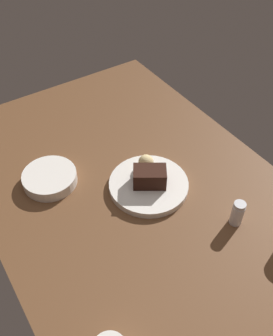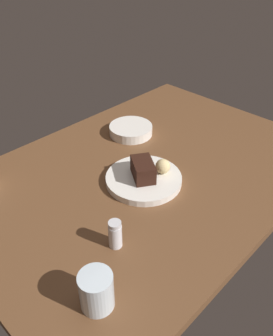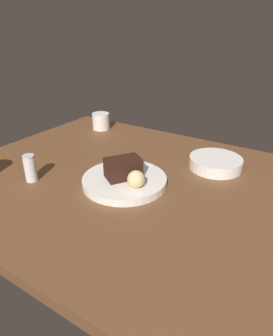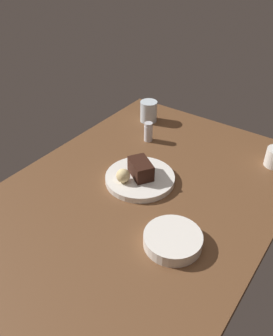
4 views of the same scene
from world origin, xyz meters
TOP-DOWN VIEW (x-y plane):
  - dining_table at (0.00, 0.00)cm, footprint 120.00×84.00cm
  - dessert_plate at (-5.68, -3.74)cm, footprint 23.76×23.76cm
  - chocolate_cake_slice at (-6.05, -3.74)cm, footprint 10.33×11.35cm
  - bread_roll at (0.32, -6.55)cm, footprint 4.69×4.69cm
  - salt_shaker at (-29.47, -16.40)cm, footprint 3.43×3.43cm
  - side_bowl at (12.46, 20.05)cm, footprint 16.31×16.31cm
  - coffee_cup at (-41.65, 30.66)cm, footprint 7.28×7.28cm

SIDE VIEW (x-z plane):
  - dining_table at x=0.00cm, z-range 0.00..3.00cm
  - dessert_plate at x=-5.68cm, z-range 3.00..5.11cm
  - side_bowl at x=12.46cm, z-range 3.00..6.52cm
  - coffee_cup at x=-41.65cm, z-range 3.00..9.85cm
  - salt_shaker at x=-29.47cm, z-range 2.95..10.86cm
  - bread_roll at x=0.32cm, z-range 5.11..9.80cm
  - chocolate_cake_slice at x=-6.05cm, z-range 5.11..10.74cm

